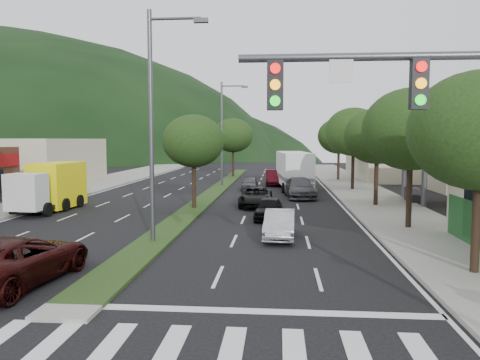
# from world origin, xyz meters

# --- Properties ---
(ground) EXTENTS (160.00, 160.00, 0.00)m
(ground) POSITION_xyz_m (0.00, 0.00, 0.00)
(ground) COLOR black
(ground) RESTS_ON ground
(sidewalk_right) EXTENTS (5.00, 90.00, 0.15)m
(sidewalk_right) POSITION_xyz_m (12.50, 25.00, 0.07)
(sidewalk_right) COLOR gray
(sidewalk_right) RESTS_ON ground
(sidewalk_left) EXTENTS (6.00, 90.00, 0.15)m
(sidewalk_left) POSITION_xyz_m (-13.00, 25.00, 0.07)
(sidewalk_left) COLOR gray
(sidewalk_left) RESTS_ON ground
(median) EXTENTS (1.60, 56.00, 0.12)m
(median) POSITION_xyz_m (0.00, 28.00, 0.06)
(median) COLOR #1D3613
(median) RESTS_ON ground
(crosswalk) EXTENTS (19.00, 2.20, 0.01)m
(crosswalk) POSITION_xyz_m (0.00, -2.00, 0.01)
(crosswalk) COLOR silver
(crosswalk) RESTS_ON ground
(traffic_signal) EXTENTS (6.12, 0.40, 7.00)m
(traffic_signal) POSITION_xyz_m (9.03, -1.54, 4.65)
(traffic_signal) COLOR #47494C
(traffic_signal) RESTS_ON ground
(gas_canopy) EXTENTS (12.20, 8.20, 5.25)m
(gas_canopy) POSITION_xyz_m (19.00, 22.00, 4.65)
(gas_canopy) COLOR silver
(gas_canopy) RESTS_ON ground
(bldg_left_far) EXTENTS (9.00, 14.00, 4.60)m
(bldg_left_far) POSITION_xyz_m (-19.00, 34.00, 2.30)
(bldg_left_far) COLOR beige
(bldg_left_far) RESTS_ON ground
(bldg_right_far) EXTENTS (10.00, 16.00, 5.20)m
(bldg_right_far) POSITION_xyz_m (19.50, 44.00, 2.60)
(bldg_right_far) COLOR beige
(bldg_right_far) RESTS_ON ground
(tree_r_a) EXTENTS (4.60, 4.60, 6.63)m
(tree_r_a) POSITION_xyz_m (12.00, 4.00, 4.82)
(tree_r_a) COLOR black
(tree_r_a) RESTS_ON sidewalk_right
(tree_r_b) EXTENTS (4.80, 4.80, 6.94)m
(tree_r_b) POSITION_xyz_m (12.00, 12.00, 5.04)
(tree_r_b) COLOR black
(tree_r_b) RESTS_ON sidewalk_right
(tree_r_c) EXTENTS (4.40, 4.40, 6.48)m
(tree_r_c) POSITION_xyz_m (12.00, 20.00, 4.75)
(tree_r_c) COLOR black
(tree_r_c) RESTS_ON sidewalk_right
(tree_r_d) EXTENTS (5.00, 5.00, 7.17)m
(tree_r_d) POSITION_xyz_m (12.00, 30.00, 5.18)
(tree_r_d) COLOR black
(tree_r_d) RESTS_ON sidewalk_right
(tree_r_e) EXTENTS (4.60, 4.60, 6.71)m
(tree_r_e) POSITION_xyz_m (12.00, 40.00, 4.89)
(tree_r_e) COLOR black
(tree_r_e) RESTS_ON sidewalk_right
(tree_med_near) EXTENTS (4.00, 4.00, 6.02)m
(tree_med_near) POSITION_xyz_m (0.00, 18.00, 4.43)
(tree_med_near) COLOR black
(tree_med_near) RESTS_ON median
(tree_med_far) EXTENTS (4.80, 4.80, 6.94)m
(tree_med_far) POSITION_xyz_m (0.00, 44.00, 5.01)
(tree_med_far) COLOR black
(tree_med_far) RESTS_ON median
(streetlight_near) EXTENTS (2.60, 0.25, 10.00)m
(streetlight_near) POSITION_xyz_m (0.21, 8.00, 5.58)
(streetlight_near) COLOR #47494C
(streetlight_near) RESTS_ON ground
(streetlight_mid) EXTENTS (2.60, 0.25, 10.00)m
(streetlight_mid) POSITION_xyz_m (0.21, 33.00, 5.58)
(streetlight_mid) COLOR #47494C
(streetlight_mid) RESTS_ON ground
(sedan_silver) EXTENTS (1.50, 3.95, 1.29)m
(sedan_silver) POSITION_xyz_m (5.54, 9.50, 0.64)
(sedan_silver) COLOR #B9BCC1
(sedan_silver) RESTS_ON ground
(suv_maroon) EXTENTS (3.14, 5.75, 1.53)m
(suv_maroon) POSITION_xyz_m (-2.72, 2.00, 0.76)
(suv_maroon) COLOR black
(suv_maroon) RESTS_ON ground
(car_queue_a) EXTENTS (1.71, 3.78, 1.26)m
(car_queue_a) POSITION_xyz_m (4.94, 14.62, 0.63)
(car_queue_a) COLOR black
(car_queue_a) RESTS_ON ground
(car_queue_b) EXTENTS (2.61, 5.48, 1.54)m
(car_queue_b) POSITION_xyz_m (7.14, 24.62, 0.77)
(car_queue_b) COLOR #434247
(car_queue_b) RESTS_ON ground
(car_queue_c) EXTENTS (1.79, 4.66, 1.51)m
(car_queue_c) POSITION_xyz_m (5.01, 34.62, 0.76)
(car_queue_c) COLOR #4A0C14
(car_queue_c) RESTS_ON ground
(car_queue_d) EXTENTS (2.17, 4.68, 1.30)m
(car_queue_d) POSITION_xyz_m (3.95, 19.62, 0.65)
(car_queue_d) COLOR black
(car_queue_d) RESTS_ON ground
(car_queue_e) EXTENTS (1.50, 3.53, 1.19)m
(car_queue_e) POSITION_xyz_m (2.94, 29.62, 0.60)
(car_queue_e) COLOR #4D4C52
(car_queue_e) RESTS_ON ground
(box_truck) EXTENTS (2.72, 6.26, 3.02)m
(box_truck) POSITION_xyz_m (-9.00, 16.78, 1.43)
(box_truck) COLOR silver
(box_truck) RESTS_ON ground
(motorhome) EXTENTS (3.49, 8.99, 3.37)m
(motorhome) POSITION_xyz_m (6.85, 31.06, 1.80)
(motorhome) COLOR white
(motorhome) RESTS_ON ground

